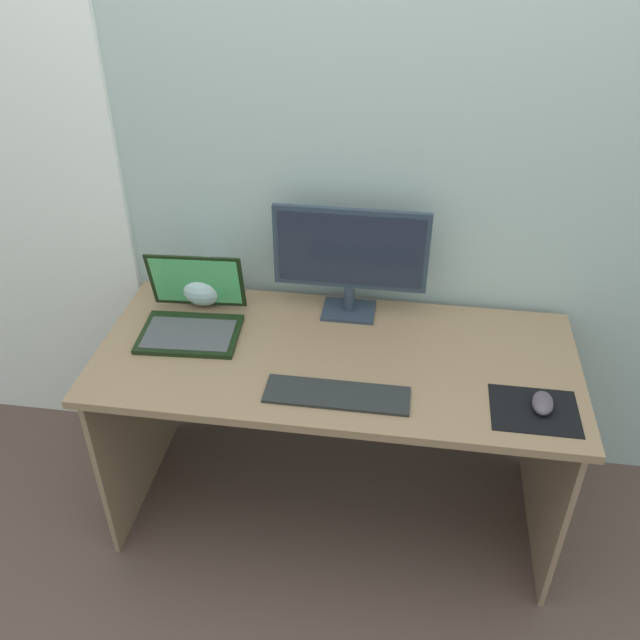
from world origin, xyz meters
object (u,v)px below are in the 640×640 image
(keyboard_external, at_px, (337,395))
(mouse, at_px, (543,403))
(monitor, at_px, (350,256))
(laptop, at_px, (192,316))
(fishbowl, at_px, (204,281))

(keyboard_external, height_order, mouse, mouse)
(monitor, height_order, laptop, monitor)
(laptop, height_order, mouse, laptop)
(laptop, xyz_separation_m, fishbowl, (-0.01, 0.17, 0.04))
(keyboard_external, xyz_separation_m, mouse, (0.59, 0.03, 0.02))
(monitor, relative_size, fishbowl, 2.92)
(laptop, distance_m, mouse, 1.14)
(monitor, relative_size, laptop, 1.51)
(laptop, xyz_separation_m, keyboard_external, (0.52, -0.28, -0.04))
(laptop, bearing_deg, keyboard_external, -27.91)
(mouse, bearing_deg, laptop, 174.37)
(laptop, relative_size, fishbowl, 1.94)
(fishbowl, bearing_deg, keyboard_external, -40.14)
(fishbowl, xyz_separation_m, keyboard_external, (0.53, -0.44, -0.08))
(monitor, height_order, mouse, monitor)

